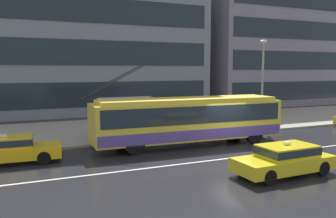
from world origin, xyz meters
TOP-DOWN VIEW (x-y plane):
  - ground_plane at (0.00, 0.00)m, footprint 160.00×160.00m
  - sidewalk_slab at (0.00, 9.01)m, footprint 80.00×10.00m
  - lane_centre_line at (0.00, -1.20)m, footprint 72.00×0.14m
  - trolleybus at (-1.78, 2.41)m, footprint 12.06×2.93m
  - taxi_queued_behind_bus at (-11.43, 2.19)m, footprint 4.78×2.05m
  - taxi_oncoming_near at (-0.75, -4.42)m, footprint 4.36×1.84m
  - bus_shelter at (-4.46, 6.03)m, footprint 3.50×1.73m
  - pedestrian_at_shelter at (1.98, 4.92)m, footprint 0.51×0.51m
  - pedestrian_approaching_curb at (3.03, 5.36)m, footprint 1.26×1.26m
  - pedestrian_walking_past at (-5.03, 4.85)m, footprint 1.33×1.33m
  - pedestrian_waiting_by_pole at (0.58, 6.15)m, footprint 1.54×1.54m
  - street_lamp at (5.37, 4.81)m, footprint 0.60×0.32m
  - office_tower_corner_right at (19.47, 22.17)m, footprint 19.71×12.79m

SIDE VIEW (x-z plane):
  - ground_plane at x=0.00m, z-range 0.00..0.00m
  - lane_centre_line at x=0.00m, z-range 0.00..0.01m
  - sidewalk_slab at x=0.00m, z-range 0.00..0.14m
  - taxi_oncoming_near at x=-0.75m, z-range 0.01..1.40m
  - taxi_queued_behind_bus at x=-11.43m, z-range 0.01..1.40m
  - pedestrian_at_shelter at x=1.98m, z-range 0.27..1.82m
  - trolleybus at x=-1.78m, z-range -0.94..3.98m
  - pedestrian_waiting_by_pole at x=0.58m, z-range 0.77..2.78m
  - pedestrian_approaching_curb at x=3.03m, z-range 0.77..2.83m
  - pedestrian_walking_past at x=-5.03m, z-range 0.77..2.84m
  - bus_shelter at x=-4.46m, z-range 0.76..3.20m
  - street_lamp at x=5.37m, z-range 0.74..7.09m
  - office_tower_corner_right at x=19.47m, z-range 0.01..17.91m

